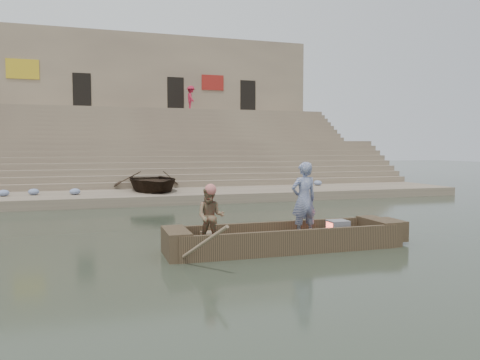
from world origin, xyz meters
name	(u,v)px	position (x,y,z in m)	size (l,w,h in m)	color
ground	(141,234)	(0.00, 0.00, 0.00)	(120.00, 120.00, 0.00)	#2B3528
lower_landing	(124,197)	(0.00, 8.00, 0.20)	(32.00, 4.00, 0.40)	gray
mid_landing	(116,164)	(0.00, 15.50, 1.40)	(32.00, 3.00, 2.80)	gray
upper_landing	(112,145)	(0.00, 22.50, 2.60)	(32.00, 3.00, 5.20)	gray
ghat_steps	(115,157)	(0.00, 17.19, 1.80)	(32.00, 11.00, 5.20)	gray
building_wall	(109,108)	(0.00, 26.50, 5.60)	(32.00, 5.07, 11.20)	tan
main_rowboat	(284,245)	(3.03, -2.96, 0.11)	(5.00, 1.30, 0.22)	brown
rowboat_trim	(292,236)	(3.24, -2.96, 0.31)	(6.04, 2.63, 1.98)	brown
standing_man	(304,200)	(3.61, -2.78, 1.13)	(0.67, 0.44, 1.82)	navy
rowing_man	(211,217)	(1.23, -3.09, 0.87)	(0.64, 0.50, 1.31)	#2B8153
television	(337,228)	(4.43, -2.96, 0.42)	(0.46, 0.42, 0.40)	slate
beached_rowboat	(152,181)	(1.29, 8.56, 0.86)	(3.16, 4.42, 0.92)	#2D2116
pedestrian	(191,98)	(5.98, 22.77, 6.16)	(1.24, 0.71, 1.92)	#AF1D38
cloth_bundles	(78,191)	(-1.92, 8.13, 0.53)	(19.53, 2.01, 0.26)	#3F5999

